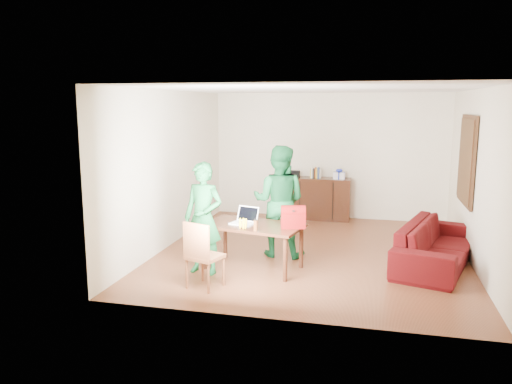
% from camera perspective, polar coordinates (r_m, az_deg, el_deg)
% --- Properties ---
extents(room, '(5.20, 5.70, 2.90)m').
position_cam_1_polar(room, '(8.37, 6.74, 2.00)').
color(room, '#492112').
rests_on(room, ground).
extents(table, '(1.60, 1.10, 0.69)m').
position_cam_1_polar(table, '(7.51, -0.36, -4.31)').
color(table, black).
rests_on(table, ground).
extents(chair, '(0.53, 0.51, 0.93)m').
position_cam_1_polar(chair, '(6.87, -5.90, -8.66)').
color(chair, brown).
rests_on(chair, ground).
extents(person_near, '(0.66, 0.49, 1.65)m').
position_cam_1_polar(person_near, '(7.32, -6.04, -3.00)').
color(person_near, '#125526').
rests_on(person_near, ground).
extents(person_far, '(0.92, 0.73, 1.82)m').
position_cam_1_polar(person_far, '(8.12, 2.65, -1.05)').
color(person_far, '#125429').
rests_on(person_far, ground).
extents(laptop, '(0.41, 0.34, 0.25)m').
position_cam_1_polar(laptop, '(7.49, -1.55, -3.35)').
color(laptop, white).
rests_on(laptop, table).
extents(bananas, '(0.17, 0.11, 0.06)m').
position_cam_1_polar(bananas, '(7.21, -1.50, -4.01)').
color(bananas, gold).
rests_on(bananas, table).
extents(bottle, '(0.06, 0.06, 0.18)m').
position_cam_1_polar(bottle, '(7.08, -0.06, -3.79)').
color(bottle, '#5E3015').
rests_on(bottle, table).
extents(red_bag, '(0.39, 0.28, 0.26)m').
position_cam_1_polar(red_bag, '(7.28, 4.26, -3.09)').
color(red_bag, maroon).
rests_on(red_bag, table).
extents(sofa, '(1.51, 2.43, 0.66)m').
position_cam_1_polar(sofa, '(8.21, 19.91, -5.65)').
color(sofa, '#3E0808').
rests_on(sofa, ground).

